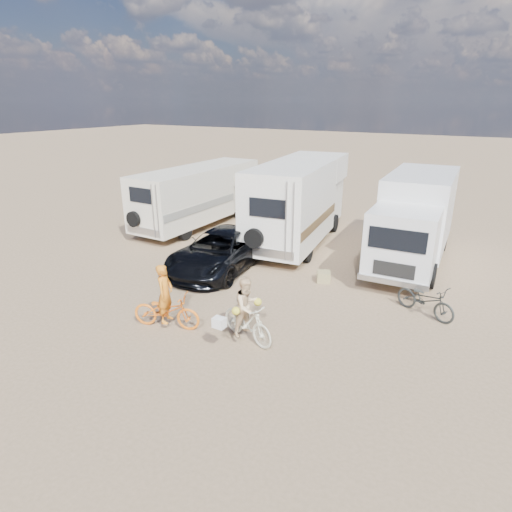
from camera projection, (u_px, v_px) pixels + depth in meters
The scene contains 12 objects.
ground at pixel (200, 310), 12.06m from camera, with size 140.00×140.00×0.00m, color #927557.
rv_main at pixel (299, 203), 17.25m from camera, with size 2.31×6.97×3.31m, color silver, non-canonical shape.
rv_left at pixel (198, 197), 19.79m from camera, with size 2.08×7.16×2.69m, color silver, non-canonical shape.
box_truck at pixel (414, 221), 15.05m from camera, with size 2.16×6.72×3.11m, color silver, non-canonical shape.
dark_suv at pixel (221, 250), 14.82m from camera, with size 2.23×4.83×1.34m, color black.
bike_man at pixel (166, 311), 11.00m from camera, with size 0.63×1.80×0.95m, color orange.
bike_woman at pixel (247, 322), 10.39m from camera, with size 0.48×1.69×1.02m, color beige.
rider_man at pixel (166, 300), 10.90m from camera, with size 0.57×0.37×1.56m, color orange.
rider_woman at pixel (247, 313), 10.31m from camera, with size 0.72×0.56×1.48m, color #DDB98A.
bike_parked at pixel (425, 300), 11.64m from camera, with size 0.61×1.74×0.91m, color #232523.
cooler at pixel (205, 266), 14.72m from camera, with size 0.51×0.37×0.40m, color navy.
crate at pixel (324, 277), 13.90m from camera, with size 0.42×0.42×0.34m, color #918454.
Camera 1 is at (6.82, -8.52, 5.59)m, focal length 30.00 mm.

